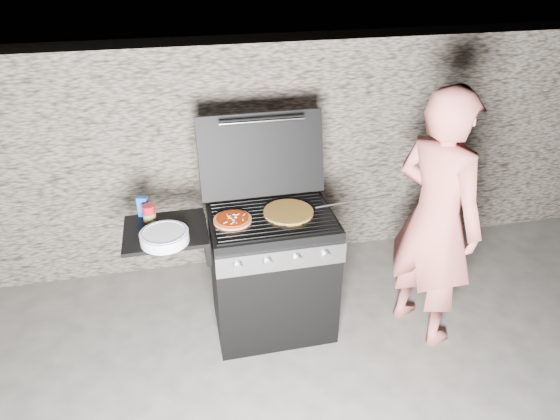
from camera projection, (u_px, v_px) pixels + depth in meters
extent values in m
plane|color=#484541|center=(273.00, 324.00, 3.62)|extent=(50.00, 50.00, 0.00)
cube|color=gray|center=(246.00, 153.00, 4.06)|extent=(8.00, 0.35, 1.80)
cylinder|color=#C18630|center=(288.00, 212.00, 3.19)|extent=(0.36, 0.36, 0.02)
cylinder|color=#A41319|center=(149.00, 214.00, 3.09)|extent=(0.09, 0.09, 0.12)
cube|color=blue|center=(143.00, 207.00, 3.15)|extent=(0.07, 0.05, 0.13)
cylinder|color=white|center=(165.00, 237.00, 2.91)|extent=(0.37, 0.37, 0.07)
imported|color=#CC675B|center=(435.00, 220.00, 3.18)|extent=(0.64, 0.76, 1.77)
cylinder|color=black|center=(354.00, 200.00, 3.24)|extent=(0.49, 0.10, 0.10)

